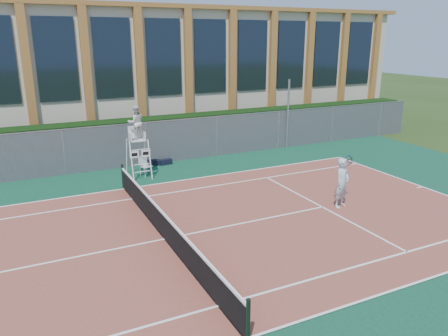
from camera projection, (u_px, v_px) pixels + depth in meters
name	position (u px, v px, depth m)	size (l,w,h in m)	color
ground	(165.00, 240.00, 14.24)	(120.00, 120.00, 0.00)	#233814
apron	(155.00, 228.00, 15.10)	(36.00, 20.00, 0.01)	#0E3E27
tennis_court	(165.00, 239.00, 14.23)	(23.77, 10.97, 0.02)	brown
tennis_net	(164.00, 225.00, 14.08)	(0.10, 11.30, 1.10)	black
fence	(107.00, 148.00, 21.50)	(40.00, 0.06, 2.20)	#595E60
hedge	(102.00, 143.00, 22.54)	(40.00, 1.40, 2.20)	black
building	(74.00, 72.00, 28.51)	(45.00, 10.60, 8.22)	beige
steel_pole	(288.00, 114.00, 25.57)	(0.12, 0.12, 4.04)	#9EA0A5
umpire_chair	(136.00, 124.00, 20.04)	(0.96, 1.47, 3.42)	white
plastic_chair	(144.00, 164.00, 20.68)	(0.59, 0.59, 0.99)	silver
sports_bag_near	(166.00, 162.00, 22.60)	(0.66, 0.26, 0.28)	black
sports_bag_far	(154.00, 162.00, 22.58)	(0.67, 0.29, 0.27)	black
tennis_player	(342.00, 183.00, 16.69)	(1.11, 0.80, 1.94)	silver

